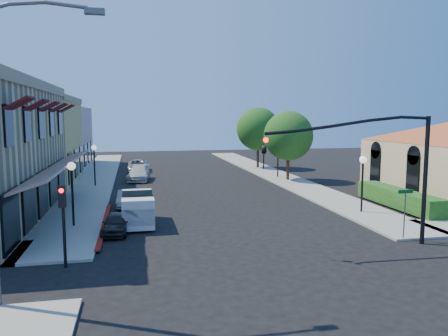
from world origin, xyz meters
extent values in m
plane|color=black|center=(0.00, 0.00, 0.00)|extent=(120.00, 120.00, 0.00)
cube|color=gray|center=(-8.75, 27.00, 0.06)|extent=(3.50, 50.00, 0.12)
cube|color=gray|center=(8.75, 27.00, 0.06)|extent=(3.50, 50.00, 0.12)
cube|color=maroon|center=(-6.90, 8.00, 0.00)|extent=(0.25, 10.00, 0.06)
cube|color=tan|center=(-10.65, 11.00, 7.80)|extent=(0.50, 18.20, 0.60)
cube|color=#561416|center=(-9.60, 11.00, 3.05)|extent=(1.75, 17.00, 0.67)
cube|color=#541017|center=(-9.95, 4.00, 6.55)|extent=(1.02, 1.50, 0.60)
cube|color=#541017|center=(-9.95, 7.40, 6.55)|extent=(1.02, 1.50, 0.60)
cube|color=#541017|center=(-9.95, 10.80, 6.55)|extent=(1.02, 1.50, 0.60)
cube|color=#541017|center=(-9.95, 14.20, 6.55)|extent=(1.02, 1.50, 0.60)
cube|color=#541017|center=(-9.95, 17.60, 6.55)|extent=(1.02, 1.50, 0.60)
cube|color=black|center=(-10.45, 3.50, 1.60)|extent=(0.12, 2.60, 2.60)
cube|color=black|center=(-10.45, 6.90, 1.60)|extent=(0.12, 2.60, 2.60)
cube|color=black|center=(-10.45, 10.30, 1.60)|extent=(0.12, 2.60, 2.60)
cube|color=black|center=(-10.45, 13.70, 1.60)|extent=(0.12, 2.60, 2.60)
cube|color=black|center=(-10.45, 17.10, 1.60)|extent=(0.12, 2.60, 2.60)
cube|color=#CDB75C|center=(-15.50, 26.00, 3.80)|extent=(10.00, 12.00, 7.60)
cube|color=#CBA099|center=(-15.50, 38.00, 3.50)|extent=(10.00, 12.00, 7.00)
cube|color=black|center=(14.45, 11.50, 1.80)|extent=(0.12, 1.40, 2.80)
cube|color=black|center=(14.45, 16.50, 1.80)|extent=(0.12, 1.40, 2.80)
cube|color=#194513|center=(11.70, 9.00, 0.00)|extent=(1.40, 8.00, 1.10)
cylinder|color=#372516|center=(8.80, 22.00, 1.05)|extent=(0.28, 0.28, 2.10)
sphere|color=#194513|center=(8.80, 22.00, 4.20)|extent=(4.56, 4.56, 4.56)
cylinder|color=#372516|center=(8.80, 32.00, 1.14)|extent=(0.28, 0.28, 2.27)
sphere|color=#194513|center=(8.80, 32.00, 4.55)|extent=(4.94, 4.94, 4.94)
cylinder|color=black|center=(8.00, 1.50, 3.00)|extent=(0.20, 0.20, 6.00)
cylinder|color=black|center=(4.10, 1.50, 5.60)|extent=(7.80, 0.14, 0.14)
imported|color=black|center=(0.20, 1.50, 4.70)|extent=(0.20, 0.16, 1.00)
sphere|color=#FF0C0C|center=(0.20, 1.32, 5.00)|extent=(0.22, 0.22, 0.22)
cylinder|color=black|center=(-8.00, 1.50, 1.50)|extent=(0.12, 0.12, 3.00)
cube|color=black|center=(-8.00, 1.35, 2.90)|extent=(0.28, 0.22, 0.85)
sphere|color=#FF0C0C|center=(-8.00, 1.23, 3.15)|extent=(0.18, 0.18, 0.18)
cylinder|color=#595B5E|center=(-8.00, -2.00, 9.25)|extent=(3.00, 0.12, 0.12)
cube|color=#595B5E|center=(-6.30, -2.00, 9.15)|extent=(0.60, 0.25, 0.18)
cylinder|color=#595B5E|center=(7.50, 2.20, 1.25)|extent=(0.06, 0.06, 2.50)
cube|color=#0C591E|center=(7.50, 2.20, 2.40)|extent=(0.80, 0.04, 0.18)
cylinder|color=black|center=(-8.50, 8.00, 1.60)|extent=(0.12, 0.12, 3.20)
sphere|color=white|center=(-8.50, 8.00, 3.35)|extent=(0.44, 0.44, 0.44)
cylinder|color=black|center=(-8.50, 22.00, 1.60)|extent=(0.12, 0.12, 3.20)
sphere|color=white|center=(-8.50, 22.00, 3.35)|extent=(0.44, 0.44, 0.44)
cylinder|color=black|center=(8.50, 8.00, 1.60)|extent=(0.12, 0.12, 3.20)
sphere|color=white|center=(8.50, 8.00, 3.35)|extent=(0.44, 0.44, 0.44)
cylinder|color=black|center=(8.50, 24.00, 1.60)|extent=(0.12, 0.12, 3.20)
sphere|color=white|center=(8.50, 24.00, 3.35)|extent=(0.44, 0.44, 0.44)
cube|color=silver|center=(-5.09, 7.94, 0.92)|extent=(1.69, 3.87, 1.58)
cube|color=silver|center=(-5.07, 6.27, 0.83)|extent=(1.63, 0.54, 0.88)
cube|color=black|center=(-5.08, 6.58, 1.27)|extent=(1.49, 0.10, 0.79)
cube|color=black|center=(-5.09, 8.20, 1.32)|extent=(1.70, 2.29, 0.79)
cylinder|color=black|center=(-5.82, 6.62, 0.29)|extent=(0.22, 0.58, 0.58)
cylinder|color=black|center=(-5.84, 9.25, 0.29)|extent=(0.22, 0.58, 0.58)
cylinder|color=black|center=(-4.33, 6.63, 0.29)|extent=(0.22, 0.58, 0.58)
cylinder|color=black|center=(-4.35, 9.26, 0.29)|extent=(0.22, 0.58, 0.58)
imported|color=black|center=(-6.20, 6.34, 0.53)|extent=(1.59, 3.24, 1.06)
imported|color=#949799|center=(-5.78, 13.00, 0.53)|extent=(1.28, 3.29, 1.07)
imported|color=beige|center=(-4.80, 25.00, 0.67)|extent=(2.39, 4.81, 1.34)
imported|color=#9A9C9F|center=(-4.80, 32.00, 0.64)|extent=(2.21, 4.62, 1.27)
camera|label=1|loc=(-5.25, -16.21, 5.99)|focal=35.00mm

